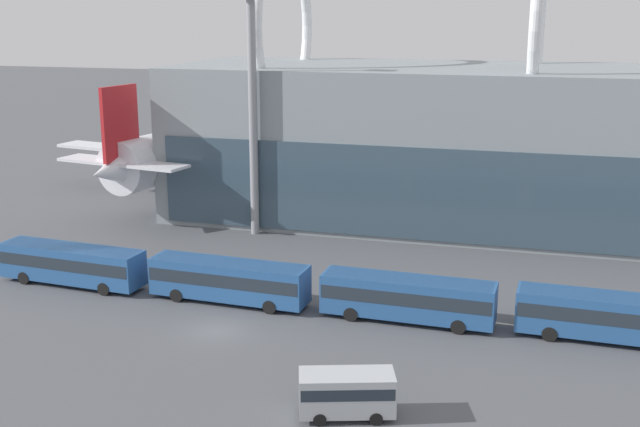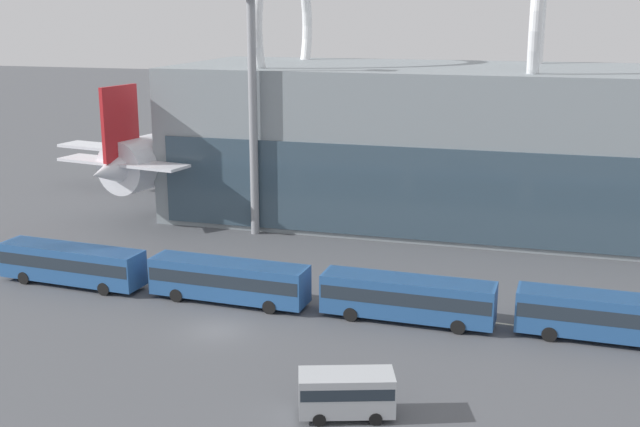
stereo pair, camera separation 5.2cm
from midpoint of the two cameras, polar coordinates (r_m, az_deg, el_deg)
The scene contains 9 objects.
ground_plane at distance 54.97m, azimuth -7.29°, elevation -8.24°, with size 440.00×440.00×0.00m, color #515459.
airliner_at_gate_near at distance 92.49m, azimuth -8.13°, elevation 4.72°, with size 39.45×38.00×13.91m.
shuttle_bus_0 at distance 65.56m, azimuth -17.21°, elevation -3.34°, with size 12.12×3.52×3.09m.
shuttle_bus_1 at distance 59.33m, azimuth -6.48°, elevation -4.61°, with size 12.07×3.22×3.09m.
shuttle_bus_2 at distance 55.77m, azimuth 6.27°, elevation -5.86°, with size 12.03×3.01×3.09m.
shuttle_bus_3 at distance 55.47m, azimuth 20.02°, elevation -6.79°, with size 12.04×3.04×3.09m.
service_van_foreground at distance 43.30m, azimuth 1.92°, elevation -12.52°, with size 5.46×3.61×2.44m.
floodlight_mast at distance 75.27m, azimuth -4.79°, elevation 7.94°, with size 2.12×2.12×22.59m.
lane_stripe_2 at distance 57.27m, azimuth 10.95°, elevation -7.44°, with size 6.26×0.25×0.01m, color silver.
Camera 2 is at (20.69, -46.42, 20.96)m, focal length 45.00 mm.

